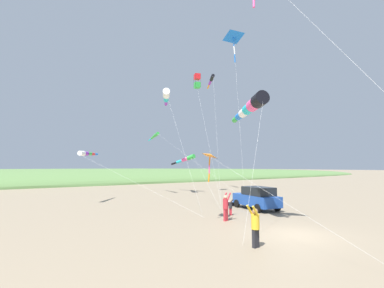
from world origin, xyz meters
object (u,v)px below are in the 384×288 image
parked_car (257,198)px  kite_windsock_teal_far_right (166,96)px  kite_box_long_streamer_right (197,81)px  kite_windsock_orange_high_right (155,136)px  person_child_green_jacket (231,206)px  person_adult_flyer (255,224)px  kite_delta_purple_drifting (234,38)px  person_bystander_far (226,205)px  kite_delta_blue_topmost (210,156)px  kite_windsock_yellow_midlevel (186,159)px  kite_windsock_green_low_center (211,80)px  kite_windsock_checkered_midright (87,154)px  kite_windsock_magenta_far_left (251,107)px  cooler_box (230,204)px

parked_car → kite_windsock_teal_far_right: kite_windsock_teal_far_right is taller
kite_box_long_streamer_right → kite_windsock_orange_high_right: size_ratio=0.91×
person_child_green_jacket → kite_box_long_streamer_right: size_ratio=0.07×
parked_car → kite_windsock_teal_far_right: bearing=7.1°
person_adult_flyer → kite_delta_purple_drifting: 24.99m
person_bystander_far → kite_delta_blue_topmost: bearing=58.8°
person_child_green_jacket → person_bystander_far: bearing=129.5°
kite_windsock_yellow_midlevel → kite_windsock_green_low_center: 12.77m
kite_windsock_orange_high_right → parked_car: bearing=-172.9°
person_child_green_jacket → kite_windsock_green_low_center: 25.25m
parked_car → person_child_green_jacket: (-0.79, 3.59, -0.32)m
kite_windsock_checkered_midright → person_bystander_far: bearing=-157.2°
person_adult_flyer → kite_windsock_magenta_far_left: (3.96, -4.03, 6.47)m
parked_car → kite_delta_purple_drifting: bearing=-30.2°
person_child_green_jacket → kite_box_long_streamer_right: (13.57, -6.54, 14.25)m
parked_car → kite_windsock_magenta_far_left: 8.23m
kite_windsock_magenta_far_left → kite_windsock_teal_far_right: size_ratio=0.56×
kite_windsock_magenta_far_left → kite_windsock_orange_high_right: (18.64, -1.96, -0.02)m
kite_windsock_orange_high_right → kite_windsock_green_low_center: 13.01m
person_adult_flyer → kite_delta_purple_drifting: size_ratio=0.10×
parked_car → kite_box_long_streamer_right: size_ratio=0.29×
person_child_green_jacket → kite_delta_purple_drifting: 20.56m
parked_car → cooler_box: size_ratio=7.32×
kite_windsock_teal_far_right → kite_windsock_orange_high_right: bearing=7.0°
kite_box_long_streamer_right → cooler_box: bearing=161.1°
kite_delta_purple_drifting → kite_windsock_checkered_midright: size_ratio=1.35×
person_bystander_far → kite_windsock_magenta_far_left: 6.71m
kite_box_long_streamer_right → kite_windsock_yellow_midlevel: size_ratio=0.92×
kite_windsock_orange_high_right → kite_windsock_teal_far_right: (-2.48, -0.30, 4.75)m
parked_car → kite_windsock_orange_high_right: size_ratio=0.26×
kite_windsock_green_low_center → kite_windsock_teal_far_right: bearing=105.5°
cooler_box → kite_delta_blue_topmost: bearing=127.5°
kite_windsock_yellow_midlevel → kite_delta_purple_drifting: kite_delta_purple_drifting is taller
kite_windsock_checkered_midright → kite_delta_purple_drifting: bearing=-109.4°
cooler_box → kite_windsock_orange_high_right: (12.78, 1.40, 7.24)m
kite_windsock_yellow_midlevel → person_child_green_jacket: bearing=158.1°
cooler_box → kite_delta_blue_topmost: kite_delta_blue_topmost is taller
cooler_box → kite_windsock_magenta_far_left: kite_windsock_magenta_far_left is taller
cooler_box → kite_windsock_teal_far_right: (10.30, 1.09, 11.99)m
person_child_green_jacket → kite_windsock_orange_high_right: bearing=-5.9°
kite_windsock_magenta_far_left → person_child_green_jacket: bearing=-6.7°
parked_car → person_adult_flyer: 10.67m
person_bystander_far → kite_windsock_green_low_center: (17.56, -12.58, 15.58)m
kite_windsock_orange_high_right → kite_windsock_yellow_midlevel: bearing=-86.4°
parked_car → kite_windsock_green_low_center: (15.44, -7.38, 15.61)m
person_child_green_jacket → kite_windsock_checkered_midright: (12.42, 7.41, 4.13)m
kite_windsock_orange_high_right → kite_windsock_green_low_center: (0.01, -9.29, 9.11)m
kite_windsock_orange_high_right → cooler_box: bearing=-173.8°
kite_windsock_green_low_center → parked_car: bearing=154.5°
person_child_green_jacket → kite_box_long_streamer_right: bearing=-25.7°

